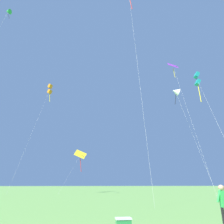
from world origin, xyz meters
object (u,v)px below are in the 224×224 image
at_px(kite_green_small, 8,12).
at_px(picnic_cooler, 124,224).
at_px(person_in_blue_jacket, 223,202).
at_px(kite_yellow_diamond, 80,158).
at_px(kite_teal_box, 197,80).
at_px(kite_purple_streamer, 174,70).
at_px(kite_white_distant, 176,92).
at_px(kite_orange_box, 50,89).

distance_m(kite_green_small, picnic_cooler, 38.58).
bearing_deg(person_in_blue_jacket, kite_yellow_diamond, 99.59).
bearing_deg(picnic_cooler, kite_green_small, 125.25).
bearing_deg(kite_teal_box, person_in_blue_jacket, -120.18).
height_order(kite_purple_streamer, kite_green_small, kite_green_small).
xyz_separation_m(kite_purple_streamer, kite_white_distant, (4.21, 9.14, 0.41)).
relative_size(kite_orange_box, kite_green_small, 0.74).
xyz_separation_m(kite_teal_box, person_in_blue_jacket, (-9.01, -15.49, -13.75)).
height_order(kite_orange_box, kite_teal_box, kite_orange_box).
bearing_deg(person_in_blue_jacket, kite_orange_box, 111.07).
height_order(kite_orange_box, kite_green_small, kite_green_small).
relative_size(kite_orange_box, kite_yellow_diamond, 2.52).
height_order(kite_orange_box, kite_purple_streamer, kite_orange_box).
bearing_deg(kite_purple_streamer, kite_orange_box, 148.03).
bearing_deg(kite_purple_streamer, person_in_blue_jacket, -112.04).
distance_m(kite_white_distant, person_in_blue_jacket, 37.38).
xyz_separation_m(kite_purple_streamer, kite_teal_box, (0.62, -5.23, -4.46)).
xyz_separation_m(kite_purple_streamer, picnic_cooler, (-12.23, -20.18, -18.97)).
height_order(kite_purple_streamer, kite_teal_box, kite_purple_streamer).
distance_m(kite_orange_box, kite_teal_box, 29.57).
distance_m(kite_yellow_diamond, picnic_cooler, 36.97).
height_order(kite_green_small, picnic_cooler, kite_green_small).
height_order(kite_orange_box, kite_white_distant, kite_orange_box).
xyz_separation_m(kite_orange_box, person_in_blue_jacket, (13.16, -34.18, -19.55)).
distance_m(kite_white_distant, picnic_cooler, 38.80).
relative_size(kite_purple_streamer, kite_green_small, 0.71).
bearing_deg(kite_white_distant, kite_yellow_diamond, 159.66).
distance_m(kite_teal_box, person_in_blue_jacket, 22.59).
relative_size(kite_yellow_diamond, kite_white_distant, 0.42).
xyz_separation_m(kite_green_small, person_in_blue_jacket, (18.90, -21.86, -27.65)).
bearing_deg(kite_white_distant, person_in_blue_jacket, -112.87).
xyz_separation_m(kite_orange_box, kite_purple_streamer, (21.56, -13.45, -1.34)).
bearing_deg(kite_teal_box, kite_white_distant, 75.98).
height_order(kite_green_small, kite_yellow_diamond, kite_green_small).
xyz_separation_m(kite_orange_box, kite_yellow_diamond, (6.94, 2.66, -13.72)).
bearing_deg(kite_orange_box, kite_yellow_diamond, 21.00).
relative_size(kite_orange_box, kite_teal_box, 1.37).
bearing_deg(person_in_blue_jacket, kite_teal_box, 59.82).
relative_size(kite_orange_box, person_in_blue_jacket, 13.35).
bearing_deg(kite_white_distant, kite_purple_streamer, -114.71).
xyz_separation_m(kite_teal_box, picnic_cooler, (-12.85, -14.95, -14.51)).
bearing_deg(kite_yellow_diamond, person_in_blue_jacket, -80.41).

